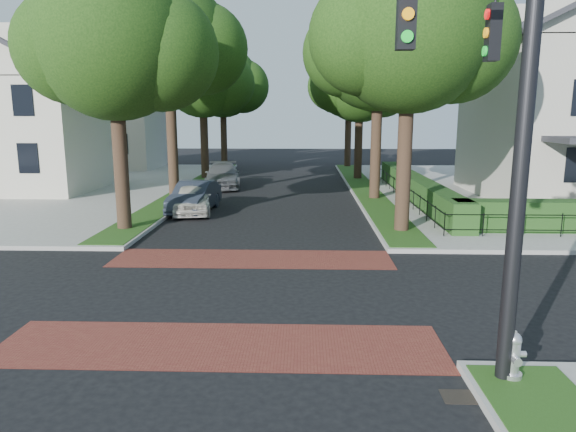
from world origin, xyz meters
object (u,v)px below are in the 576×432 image
Objects in this scene: parked_car_middle at (195,197)px; fire_hydrant at (513,356)px; parked_car_rear at (223,176)px; traffic_signal at (507,107)px; parked_car_front at (193,198)px.

parked_car_middle is 5.27× the size of fire_hydrant.
fire_hydrant is (8.84, -24.59, -0.21)m from parked_car_rear.
fire_hydrant is (0.36, -0.19, -4.15)m from traffic_signal.
fire_hydrant is at bearing -56.36° from parked_car_middle.
parked_car_rear reaches higher than fire_hydrant.
parked_car_middle is (-0.00, 0.31, 0.02)m from parked_car_front.
parked_car_rear is (-8.49, 24.39, -3.94)m from traffic_signal.
fire_hydrant is (8.84, -15.67, -0.17)m from parked_car_front.
fire_hydrant is (8.84, -15.98, -0.18)m from parked_car_middle.
fire_hydrant is at bearing -78.19° from parked_car_rear.
parked_car_rear is at bearing 94.67° from parked_car_middle.
traffic_signal is at bearing 129.48° from fire_hydrant.
parked_car_rear is at bearing 87.68° from fire_hydrant.
parked_car_rear is (0.00, 8.61, 0.03)m from parked_car_middle.
traffic_signal is 9.39× the size of fire_hydrant.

